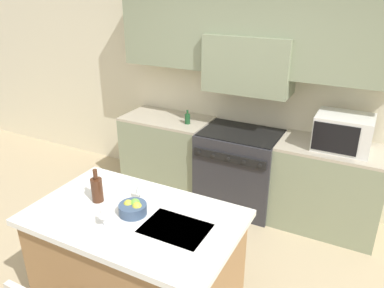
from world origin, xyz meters
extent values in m
cube|color=beige|center=(0.00, 2.19, 1.35)|extent=(10.00, 0.06, 2.70)
cube|color=gray|center=(0.00, 1.99, 1.98)|extent=(3.01, 0.34, 0.85)
cube|color=gray|center=(0.00, 1.96, 1.65)|extent=(0.93, 0.40, 0.60)
cube|color=gray|center=(-0.97, 1.85, 0.45)|extent=(1.06, 0.62, 0.90)
cube|color=#B2A893|center=(-0.97, 1.85, 0.91)|extent=(1.06, 0.62, 0.03)
cube|color=gray|center=(0.97, 1.85, 0.45)|extent=(1.06, 0.62, 0.90)
cube|color=#B2A893|center=(0.97, 1.85, 0.91)|extent=(1.06, 0.62, 0.03)
cube|color=#2D2D33|center=(0.00, 1.83, 0.45)|extent=(0.88, 0.66, 0.91)
cube|color=black|center=(0.00, 1.83, 0.91)|extent=(0.85, 0.61, 0.01)
cube|color=black|center=(0.00, 1.49, 0.75)|extent=(0.81, 0.02, 0.09)
cylinder|color=black|center=(-0.34, 1.48, 0.75)|extent=(0.04, 0.02, 0.04)
cylinder|color=black|center=(-0.17, 1.48, 0.75)|extent=(0.04, 0.02, 0.04)
cylinder|color=black|center=(0.00, 1.48, 0.75)|extent=(0.04, 0.02, 0.04)
cylinder|color=black|center=(0.17, 1.48, 0.75)|extent=(0.04, 0.02, 0.04)
cylinder|color=black|center=(0.34, 1.48, 0.75)|extent=(0.04, 0.02, 0.04)
cube|color=silver|center=(1.04, 1.85, 1.10)|extent=(0.53, 0.42, 0.35)
cube|color=black|center=(0.99, 1.64, 1.10)|extent=(0.41, 0.01, 0.28)
cube|color=olive|center=(-0.10, -0.05, 0.44)|extent=(1.41, 0.84, 0.89)
cube|color=white|center=(-0.10, -0.05, 0.91)|extent=(1.50, 0.92, 0.04)
cube|color=#2D2D30|center=(0.24, -0.05, 0.93)|extent=(0.44, 0.32, 0.01)
cylinder|color=#B2B2B7|center=(0.24, 0.14, 0.93)|extent=(0.02, 0.02, 0.00)
cylinder|color=#422314|center=(-0.45, -0.02, 1.03)|extent=(0.09, 0.09, 0.18)
cylinder|color=#422314|center=(-0.45, -0.02, 1.16)|extent=(0.03, 0.03, 0.08)
cylinder|color=white|center=(-0.20, -0.25, 0.94)|extent=(0.06, 0.06, 0.01)
cylinder|color=white|center=(-0.20, -0.25, 0.97)|extent=(0.01, 0.01, 0.07)
cone|color=white|center=(-0.20, -0.25, 1.06)|extent=(0.07, 0.07, 0.10)
cylinder|color=white|center=(-0.17, 0.12, 0.94)|extent=(0.06, 0.06, 0.01)
cylinder|color=white|center=(-0.17, 0.12, 0.97)|extent=(0.01, 0.01, 0.07)
cone|color=white|center=(-0.17, 0.12, 1.06)|extent=(0.07, 0.07, 0.10)
cylinder|color=#384C6B|center=(-0.12, -0.04, 0.97)|extent=(0.20, 0.20, 0.08)
sphere|color=gold|center=(-0.15, -0.04, 1.00)|extent=(0.07, 0.07, 0.07)
sphere|color=gold|center=(-0.08, -0.04, 1.00)|extent=(0.07, 0.07, 0.07)
sphere|color=#66A83D|center=(-0.12, -0.01, 1.00)|extent=(0.07, 0.07, 0.07)
cylinder|color=#194723|center=(-0.65, 1.78, 0.99)|extent=(0.06, 0.06, 0.12)
cylinder|color=#194723|center=(-0.65, 1.78, 1.07)|extent=(0.02, 0.02, 0.05)
camera|label=1|loc=(1.29, -1.84, 2.44)|focal=35.00mm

